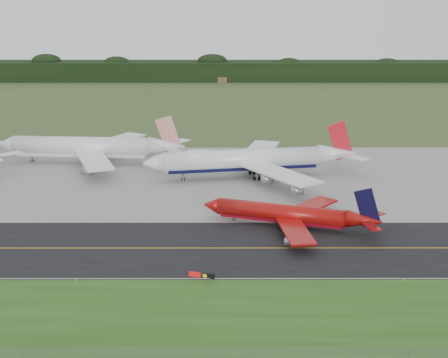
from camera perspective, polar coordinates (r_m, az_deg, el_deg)
ground at (r=143.26m, az=-0.60°, el=-5.71°), size 600.00×600.00×0.00m
grass_verge at (r=111.69m, az=-0.76°, el=-12.55°), size 400.00×30.00×0.01m
taxiway at (r=139.57m, az=-0.61°, el=-6.33°), size 400.00×32.00×0.02m
apron at (r=191.41m, az=-0.46°, el=0.11°), size 400.00×78.00×0.01m
taxiway_centreline at (r=139.56m, az=-0.61°, el=-6.32°), size 400.00×0.40×0.00m
taxiway_edge_line at (r=125.44m, az=-0.68°, el=-9.09°), size 400.00×0.25×0.00m
perimeter_fence at (r=99.95m, az=-0.85°, el=-15.64°), size 320.00×0.10×320.00m
horizon_treeline at (r=409.21m, az=-0.25°, el=9.76°), size 700.00×25.00×12.00m
jet_ba_747 at (r=190.43m, az=2.40°, el=1.79°), size 66.80×54.70×16.83m
jet_red_737 at (r=151.29m, az=6.11°, el=-3.24°), size 42.67×33.88×11.80m
jet_star_tail at (r=210.81m, az=-12.03°, el=2.85°), size 63.25×52.78×16.68m
taxiway_sign at (r=124.03m, az=-2.06°, el=-8.79°), size 5.19×1.48×1.77m
edge_marker_left at (r=127.79m, az=-13.38°, el=-8.96°), size 0.16×0.16×0.50m
edge_marker_center at (r=124.43m, az=-0.24°, el=-9.20°), size 0.16×0.16×0.50m
edge_marker_right at (r=129.48m, az=16.19°, el=-8.83°), size 0.16×0.16×0.50m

